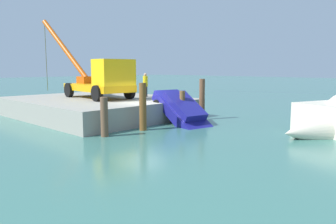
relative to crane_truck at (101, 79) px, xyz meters
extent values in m
plane|color=#386B60|center=(3.92, 0.06, -2.54)|extent=(200.00, 200.00, 0.00)
cube|color=gray|center=(-0.67, 0.06, -1.93)|extent=(11.50, 9.40, 1.22)
cube|color=orange|center=(-0.53, 0.07, -0.60)|extent=(5.93, 2.94, 0.45)
cube|color=yellow|center=(1.53, -0.11, 0.45)|extent=(1.81, 2.46, 1.65)
cylinder|color=black|center=(1.58, 1.10, -0.82)|extent=(1.02, 0.39, 1.00)
cylinder|color=black|center=(1.36, -1.31, -0.82)|extent=(1.02, 0.39, 1.00)
cylinder|color=black|center=(-2.41, 1.46, -0.82)|extent=(1.02, 0.39, 1.00)
cylinder|color=black|center=(-2.64, -0.95, -0.82)|extent=(1.02, 0.39, 1.00)
cylinder|color=#BF4C0C|center=(-4.85, 0.04, 2.23)|extent=(5.48, 0.76, 4.68)
cube|color=#BF4C0C|center=(-2.24, 0.23, -0.12)|extent=(1.00, 1.00, 0.50)
cylinder|color=#4C4C19|center=(-7.46, -0.15, 1.65)|extent=(0.04, 0.04, 5.55)
cylinder|color=#282828|center=(1.04, 3.03, -0.95)|extent=(0.28, 0.28, 0.74)
cylinder|color=yellow|center=(1.04, 3.03, -0.22)|extent=(0.34, 0.34, 0.74)
sphere|color=tan|center=(1.04, 3.03, 0.26)|extent=(0.21, 0.21, 0.21)
cube|color=navy|center=(6.09, 1.46, -2.00)|extent=(4.48, 2.54, 2.75)
cube|color=navy|center=(6.15, 1.45, -1.44)|extent=(2.65, 1.99, 1.61)
cylinder|color=black|center=(7.46, 2.11, -3.04)|extent=(0.90, 0.38, 0.87)
cylinder|color=black|center=(7.13, 0.35, -3.04)|extent=(0.90, 0.38, 0.87)
cylinder|color=black|center=(4.76, 2.62, -1.49)|extent=(0.90, 0.38, 0.87)
cylinder|color=black|center=(4.43, 0.87, -1.49)|extent=(0.90, 0.38, 0.87)
cone|color=beige|center=(13.03, 3.37, -2.22)|extent=(4.83, 5.33, 3.54)
cylinder|color=brown|center=(5.62, -3.80, -1.59)|extent=(0.36, 0.36, 1.90)
cylinder|color=brown|center=(5.74, -1.44, -1.29)|extent=(0.38, 0.38, 2.51)
cylinder|color=brown|center=(5.92, 1.49, -1.57)|extent=(0.32, 0.32, 1.95)
cylinder|color=brown|center=(5.73, 3.59, -1.24)|extent=(0.35, 0.35, 2.59)
camera|label=1|loc=(18.67, -12.97, 0.75)|focal=35.43mm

